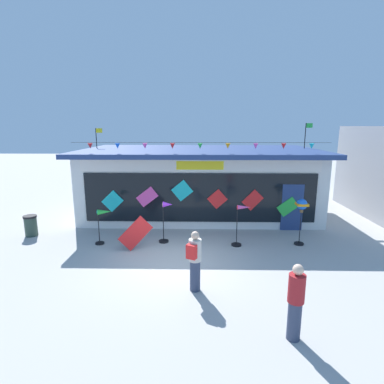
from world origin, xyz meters
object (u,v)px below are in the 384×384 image
(person_mid_plaza, at_px, (195,260))
(wind_spinner_center_left, at_px, (241,222))
(wind_spinner_center_right, at_px, (302,208))
(wind_spinner_far_left, at_px, (103,219))
(kite_shop_building, at_px, (200,180))
(wind_spinner_left, at_px, (166,217))
(person_near_camera, at_px, (296,302))
(display_kite_on_ground, at_px, (136,233))
(trash_bin, at_px, (31,226))

(person_mid_plaza, bearing_deg, wind_spinner_center_left, -89.63)
(wind_spinner_center_right, bearing_deg, wind_spinner_far_left, -179.07)
(kite_shop_building, distance_m, wind_spinner_left, 4.51)
(kite_shop_building, height_order, wind_spinner_left, kite_shop_building)
(person_near_camera, distance_m, person_mid_plaza, 2.83)
(kite_shop_building, bearing_deg, wind_spinner_far_left, -128.61)
(wind_spinner_left, relative_size, wind_spinner_center_right, 0.91)
(wind_spinner_left, xyz_separation_m, person_near_camera, (3.22, -5.45, -0.16))
(wind_spinner_left, relative_size, person_near_camera, 0.96)
(wind_spinner_far_left, bearing_deg, wind_spinner_center_right, 0.93)
(wind_spinner_center_right, bearing_deg, display_kite_on_ground, -174.19)
(wind_spinner_far_left, bearing_deg, person_near_camera, -43.05)
(wind_spinner_far_left, height_order, wind_spinner_left, wind_spinner_left)
(wind_spinner_left, distance_m, person_mid_plaza, 3.72)
(kite_shop_building, relative_size, wind_spinner_far_left, 8.23)
(wind_spinner_center_left, xyz_separation_m, trash_bin, (-8.36, 0.88, -0.49))
(wind_spinner_center_left, distance_m, display_kite_on_ground, 3.85)
(display_kite_on_ground, bearing_deg, wind_spinner_center_left, 6.86)
(kite_shop_building, xyz_separation_m, wind_spinner_center_left, (1.50, -4.56, -0.74))
(wind_spinner_far_left, xyz_separation_m, wind_spinner_left, (2.33, 0.25, 0.04))
(person_near_camera, bearing_deg, wind_spinner_far_left, 130.53)
(wind_spinner_center_left, xyz_separation_m, display_kite_on_ground, (-3.81, -0.46, -0.30))
(wind_spinner_center_left, height_order, display_kite_on_ground, wind_spinner_center_left)
(person_near_camera, height_order, person_mid_plaza, same)
(kite_shop_building, xyz_separation_m, wind_spinner_left, (-1.28, -4.27, -0.65))
(trash_bin, bearing_deg, display_kite_on_ground, -16.39)
(wind_spinner_far_left, height_order, display_kite_on_ground, wind_spinner_far_left)
(person_near_camera, height_order, trash_bin, person_near_camera)
(kite_shop_building, relative_size, wind_spinner_center_right, 6.40)
(kite_shop_building, height_order, wind_spinner_center_left, kite_shop_building)
(wind_spinner_left, bearing_deg, person_near_camera, -59.39)
(trash_bin, bearing_deg, kite_shop_building, 28.26)
(wind_spinner_center_left, xyz_separation_m, person_near_camera, (0.44, -5.15, -0.06))
(kite_shop_building, height_order, wind_spinner_center_right, kite_shop_building)
(person_mid_plaza, bearing_deg, kite_shop_building, -63.80)
(wind_spinner_left, relative_size, trash_bin, 1.89)
(wind_spinner_center_left, relative_size, display_kite_on_ground, 1.36)
(person_mid_plaza, relative_size, trash_bin, 1.98)
(wind_spinner_far_left, distance_m, wind_spinner_center_left, 5.12)
(kite_shop_building, xyz_separation_m, display_kite_on_ground, (-2.31, -5.02, -1.05))
(person_mid_plaza, height_order, trash_bin, person_mid_plaza)
(display_kite_on_ground, bearing_deg, wind_spinner_far_left, 159.11)
(kite_shop_building, distance_m, person_mid_plaza, 7.85)
(wind_spinner_center_left, bearing_deg, wind_spinner_far_left, 179.56)
(wind_spinner_far_left, height_order, wind_spinner_center_right, wind_spinner_center_right)
(wind_spinner_center_right, relative_size, person_mid_plaza, 1.05)
(wind_spinner_far_left, xyz_separation_m, wind_spinner_center_left, (5.12, -0.04, -0.06))
(wind_spinner_center_left, distance_m, person_near_camera, 5.17)
(kite_shop_building, height_order, trash_bin, kite_shop_building)
(display_kite_on_ground, bearing_deg, person_mid_plaza, -52.22)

